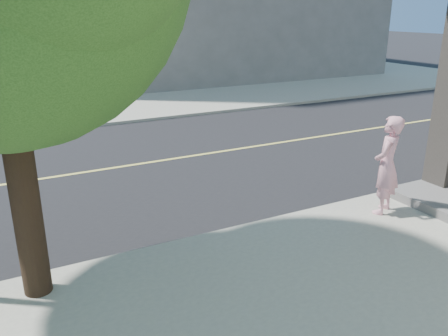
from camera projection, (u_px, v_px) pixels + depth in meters
sidewalk_ne at (190, 70)px, 30.05m from camera, size 29.00×25.00×0.12m
man_on_phone at (387, 165)px, 8.57m from camera, size 0.81×0.71×1.86m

